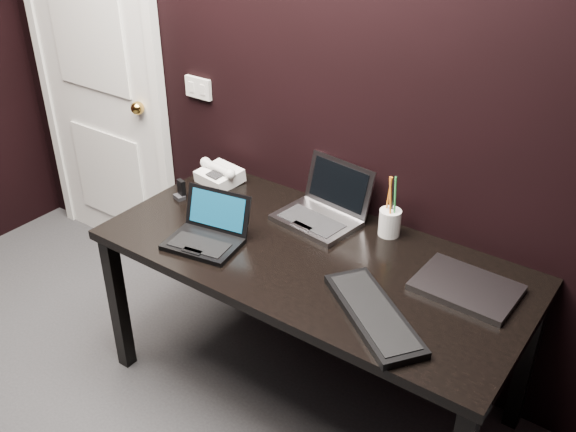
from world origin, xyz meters
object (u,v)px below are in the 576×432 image
Objects in this scene: ext_keyboard at (373,314)px; mobile_phone at (181,192)px; desk at (312,270)px; desk_phone at (219,174)px; closed_laptop at (466,287)px; pen_cup at (390,221)px; silver_laptop at (322,211)px; netbook at (207,234)px; door at (97,76)px.

ext_keyboard is 5.52× the size of mobile_phone.
desk is 3.44× the size of ext_keyboard.
desk is at bearing 152.42° from ext_keyboard.
desk_phone reaches higher than desk.
desk_phone reaches higher than closed_laptop.
desk is 0.38m from pen_cup.
silver_laptop is 4.13× the size of mobile_phone.
netbook is 1.41× the size of desk_phone.
ext_keyboard is at bearing -67.50° from pen_cup.
silver_laptop is at bearing 18.98° from mobile_phone.
silver_laptop is 0.70m from closed_laptop.
desk is at bearing -2.41° from mobile_phone.
pen_cup reaches higher than silver_laptop.
silver_laptop is (0.28, 0.42, 0.01)m from netbook.
door reaches higher than ext_keyboard.
closed_laptop reaches higher than desk.
silver_laptop is 0.67m from ext_keyboard.
desk_phone is (-1.08, 0.45, 0.03)m from ext_keyboard.
desk is 5.20× the size of netbook.
netbook is (1.26, -0.55, -0.27)m from door.
netbook is 1.24× the size of pen_cup.
mobile_phone is (-0.04, -0.22, -0.01)m from desk_phone.
closed_laptop is at bearing -23.51° from pen_cup.
closed_laptop is (0.69, -0.12, -0.03)m from silver_laptop.
pen_cup is at bearing 11.77° from silver_laptop.
door is 8.11× the size of pen_cup.
door is at bearing 167.18° from desk.
netbook is 3.66× the size of mobile_phone.
closed_laptop is (0.58, 0.13, 0.09)m from desk.
desk is 6.44× the size of pen_cup.
closed_laptop is at bearing 4.19° from mobile_phone.
pen_cup is (1.83, -0.07, -0.24)m from door.
door is 2.26m from closed_laptop.
silver_laptop reaches higher than mobile_phone.
closed_laptop is at bearing 17.21° from netbook.
door is at bearing 173.65° from closed_laptop.
pen_cup is (0.29, 0.06, 0.02)m from silver_laptop.
door is 4.33× the size of ext_keyboard.
mobile_phone is at bearing -99.71° from desk_phone.
closed_laptop is at bearing 12.30° from desk.
closed_laptop is at bearing -9.54° from silver_laptop.
ext_keyboard is 1.87× the size of pen_cup.
silver_laptop is at bearing -168.23° from pen_cup.
desk is at bearing -12.82° from door.
pen_cup reaches higher than mobile_phone.
pen_cup is (0.18, 0.30, 0.14)m from desk.
desk is 0.44m from netbook.
pen_cup reaches higher than desk_phone.
desk is 0.75m from desk_phone.
netbook is 0.89× the size of silver_laptop.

